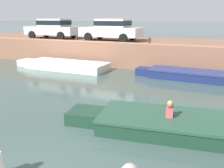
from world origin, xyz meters
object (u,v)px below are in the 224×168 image
boat_moored_central_navy (186,75)px  car_leftmost_silver (53,28)px  boat_moored_west_white (63,65)px  motorboat_passing (189,126)px  car_left_inner_white (112,29)px  mooring_bollard_mid (149,40)px  mooring_bollard_west (77,38)px

boat_moored_central_navy → car_leftmost_silver: car_leftmost_silver is taller
boat_moored_west_white → motorboat_passing: motorboat_passing is taller
car_left_inner_white → mooring_bollard_mid: bearing=-24.1°
mooring_bollard_west → motorboat_passing: bearing=-43.7°
mooring_bollard_mid → boat_moored_west_white: bearing=-161.2°
car_leftmost_silver → mooring_bollard_mid: (8.29, -1.44, -0.61)m
mooring_bollard_west → car_leftmost_silver: bearing=154.4°
motorboat_passing → mooring_bollard_mid: bearing=112.7°
boat_moored_west_white → car_leftmost_silver: size_ratio=1.51×
mooring_bollard_mid → boat_moored_central_navy: bearing=-30.9°
car_leftmost_silver → mooring_bollard_west: (3.01, -1.44, -0.61)m
boat_moored_west_white → motorboat_passing: bearing=-36.9°
boat_moored_west_white → mooring_bollard_west: (-0.00, 1.79, 1.65)m
mooring_bollard_mid → motorboat_passing: bearing=-67.3°
car_leftmost_silver → car_left_inner_white: (5.09, -0.00, 0.00)m
boat_moored_west_white → car_leftmost_silver: bearing=132.9°
boat_moored_central_navy → mooring_bollard_west: bearing=169.0°
boat_moored_west_white → mooring_bollard_mid: size_ratio=14.79×
boat_moored_central_navy → motorboat_passing: 6.94m
boat_moored_central_navy → motorboat_passing: motorboat_passing is taller
mooring_bollard_west → boat_moored_central_navy: bearing=-11.0°
mooring_bollard_mid → mooring_bollard_west: bearing=180.0°
boat_moored_central_navy → car_leftmost_silver: bearing=164.7°
car_leftmost_silver → mooring_bollard_mid: 8.43m
motorboat_passing → mooring_bollard_west: bearing=136.3°
car_left_inner_white → mooring_bollard_west: bearing=-145.4°
boat_moored_central_navy → mooring_bollard_mid: (-2.55, 1.53, 1.64)m
boat_moored_central_navy → mooring_bollard_mid: 3.39m
mooring_bollard_mid → car_leftmost_silver: bearing=170.2°
car_left_inner_white → mooring_bollard_west: 2.60m
motorboat_passing → car_leftmost_silver: bearing=140.2°
boat_moored_central_navy → car_left_inner_white: 6.85m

